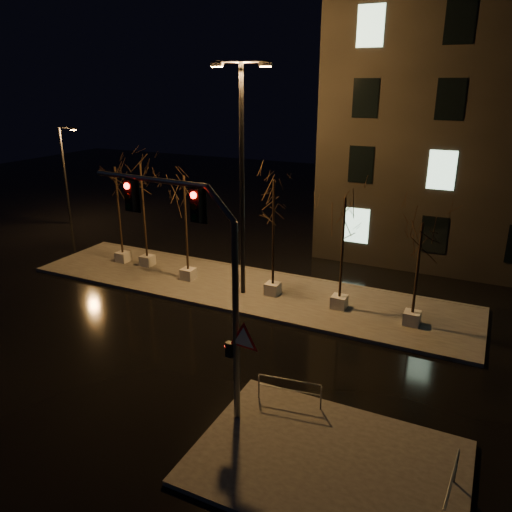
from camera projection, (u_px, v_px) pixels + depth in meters
The scene contains 14 objects.
ground at pixel (170, 344), 19.25m from camera, with size 90.00×90.00×0.00m, color black.
median at pixel (241, 288), 24.32m from camera, with size 22.00×5.00×0.15m, color #42403B.
sidewalk_corner at pixel (328, 462), 13.17m from camera, with size 7.00×5.00×0.15m, color #42403B.
tree_0 at pixel (117, 189), 26.31m from camera, with size 1.80×1.80×5.38m.
tree_1 at pixel (142, 187), 25.68m from camera, with size 1.80×1.80×5.66m.
tree_2 at pixel (185, 200), 23.87m from camera, with size 1.80×1.80×5.39m.
tree_3 at pixel (274, 207), 22.03m from camera, with size 1.80×1.80×5.55m.
tree_4 at pixel (344, 223), 20.75m from camera, with size 1.80×1.80×5.09m.
tree_5 at pixel (420, 246), 19.41m from camera, with size 1.80×1.80×4.43m.
traffic_signal_mast at pixel (201, 267), 13.90m from camera, with size 5.65×0.63×6.92m.
streetlight_main at pixel (242, 167), 21.64m from camera, with size 2.54×0.92×10.25m.
streetlight_far at pixel (66, 172), 34.46m from camera, with size 1.30×0.53×6.72m.
guard_rail_a at pixel (289, 388), 15.27m from camera, with size 1.99×0.33×0.87m.
guard_rail_b at pixel (450, 489), 11.36m from camera, with size 0.19×2.13×1.01m.
Camera 1 is at (10.42, -13.89, 9.58)m, focal length 35.00 mm.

